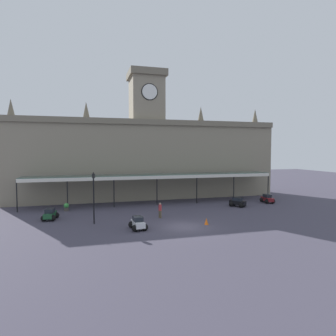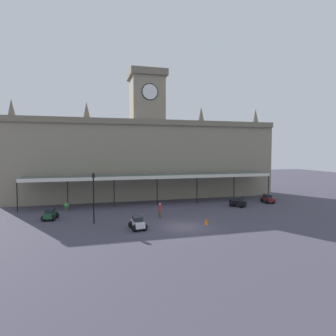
{
  "view_description": "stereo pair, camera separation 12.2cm",
  "coord_description": "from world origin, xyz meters",
  "px_view_note": "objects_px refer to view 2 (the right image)",
  "views": [
    {
      "loc": [
        -8.75,
        -25.99,
        7.31
      ],
      "look_at": [
        0.0,
        5.91,
        5.29
      ],
      "focal_mm": 31.1,
      "sensor_mm": 36.0,
      "label": 1
    },
    {
      "loc": [
        -8.63,
        -26.02,
        7.31
      ],
      "look_at": [
        0.0,
        5.91,
        5.29
      ],
      "focal_mm": 31.1,
      "sensor_mm": 36.0,
      "label": 2
    }
  ],
  "objects_px": {
    "car_green_sedan": "(50,215)",
    "car_white_sedan": "(138,224)",
    "victorian_lamppost": "(94,192)",
    "planter_forecourt_centre": "(66,207)",
    "car_black_sedan": "(238,203)",
    "car_maroon_sedan": "(268,199)",
    "pedestrian_crossing_forecourt": "(160,210)",
    "traffic_cone": "(206,221)"
  },
  "relations": [
    {
      "from": "victorian_lamppost",
      "to": "traffic_cone",
      "type": "relative_size",
      "value": 8.0
    },
    {
      "from": "car_white_sedan",
      "to": "planter_forecourt_centre",
      "type": "height_order",
      "value": "car_white_sedan"
    },
    {
      "from": "planter_forecourt_centre",
      "to": "car_black_sedan",
      "type": "bearing_deg",
      "value": -7.95
    },
    {
      "from": "car_maroon_sedan",
      "to": "car_green_sedan",
      "type": "distance_m",
      "value": 28.07
    },
    {
      "from": "car_black_sedan",
      "to": "car_green_sedan",
      "type": "relative_size",
      "value": 1.04
    },
    {
      "from": "car_maroon_sedan",
      "to": "victorian_lamppost",
      "type": "distance_m",
      "value": 24.31
    },
    {
      "from": "victorian_lamppost",
      "to": "traffic_cone",
      "type": "height_order",
      "value": "victorian_lamppost"
    },
    {
      "from": "car_green_sedan",
      "to": "car_white_sedan",
      "type": "bearing_deg",
      "value": -36.26
    },
    {
      "from": "car_white_sedan",
      "to": "victorian_lamppost",
      "type": "bearing_deg",
      "value": 140.53
    },
    {
      "from": "car_white_sedan",
      "to": "pedestrian_crossing_forecourt",
      "type": "bearing_deg",
      "value": 51.35
    },
    {
      "from": "car_black_sedan",
      "to": "victorian_lamppost",
      "type": "height_order",
      "value": "victorian_lamppost"
    },
    {
      "from": "car_black_sedan",
      "to": "car_green_sedan",
      "type": "xyz_separation_m",
      "value": [
        -22.59,
        -1.25,
        0.0
      ]
    },
    {
      "from": "planter_forecourt_centre",
      "to": "car_green_sedan",
      "type": "bearing_deg",
      "value": -107.37
    },
    {
      "from": "car_maroon_sedan",
      "to": "planter_forecourt_centre",
      "type": "height_order",
      "value": "car_maroon_sedan"
    },
    {
      "from": "car_black_sedan",
      "to": "car_white_sedan",
      "type": "distance_m",
      "value": 16.06
    },
    {
      "from": "car_black_sedan",
      "to": "car_green_sedan",
      "type": "distance_m",
      "value": 22.63
    },
    {
      "from": "car_maroon_sedan",
      "to": "car_white_sedan",
      "type": "height_order",
      "value": "same"
    },
    {
      "from": "car_green_sedan",
      "to": "planter_forecourt_centre",
      "type": "bearing_deg",
      "value": 72.63
    },
    {
      "from": "victorian_lamppost",
      "to": "traffic_cone",
      "type": "bearing_deg",
      "value": -17.24
    },
    {
      "from": "car_green_sedan",
      "to": "victorian_lamppost",
      "type": "distance_m",
      "value": 5.93
    },
    {
      "from": "car_green_sedan",
      "to": "victorian_lamppost",
      "type": "height_order",
      "value": "victorian_lamppost"
    },
    {
      "from": "traffic_cone",
      "to": "planter_forecourt_centre",
      "type": "distance_m",
      "value": 17.28
    },
    {
      "from": "car_white_sedan",
      "to": "pedestrian_crossing_forecourt",
      "type": "relative_size",
      "value": 1.27
    },
    {
      "from": "car_green_sedan",
      "to": "traffic_cone",
      "type": "relative_size",
      "value": 3.36
    },
    {
      "from": "car_black_sedan",
      "to": "traffic_cone",
      "type": "height_order",
      "value": "car_black_sedan"
    },
    {
      "from": "car_maroon_sedan",
      "to": "car_black_sedan",
      "type": "bearing_deg",
      "value": -165.52
    },
    {
      "from": "car_green_sedan",
      "to": "planter_forecourt_centre",
      "type": "xyz_separation_m",
      "value": [
        1.32,
        4.22,
        -0.01
      ]
    },
    {
      "from": "car_green_sedan",
      "to": "car_white_sedan",
      "type": "distance_m",
      "value": 10.31
    },
    {
      "from": "car_black_sedan",
      "to": "car_maroon_sedan",
      "type": "height_order",
      "value": "same"
    },
    {
      "from": "car_green_sedan",
      "to": "pedestrian_crossing_forecourt",
      "type": "xyz_separation_m",
      "value": [
        11.35,
        -2.31,
        0.41
      ]
    },
    {
      "from": "car_black_sedan",
      "to": "pedestrian_crossing_forecourt",
      "type": "bearing_deg",
      "value": -162.44
    },
    {
      "from": "car_maroon_sedan",
      "to": "pedestrian_crossing_forecourt",
      "type": "distance_m",
      "value": 17.32
    },
    {
      "from": "pedestrian_crossing_forecourt",
      "to": "planter_forecourt_centre",
      "type": "height_order",
      "value": "pedestrian_crossing_forecourt"
    },
    {
      "from": "car_maroon_sedan",
      "to": "traffic_cone",
      "type": "xyz_separation_m",
      "value": [
        -12.86,
        -8.84,
        -0.18
      ]
    },
    {
      "from": "car_black_sedan",
      "to": "pedestrian_crossing_forecourt",
      "type": "relative_size",
      "value": 1.35
    },
    {
      "from": "car_maroon_sedan",
      "to": "victorian_lamppost",
      "type": "xyz_separation_m",
      "value": [
        -23.52,
        -5.54,
        2.68
      ]
    },
    {
      "from": "car_black_sedan",
      "to": "car_maroon_sedan",
      "type": "xyz_separation_m",
      "value": [
        5.35,
        1.38,
        0.0
      ]
    },
    {
      "from": "victorian_lamppost",
      "to": "planter_forecourt_centre",
      "type": "height_order",
      "value": "victorian_lamppost"
    },
    {
      "from": "car_maroon_sedan",
      "to": "car_white_sedan",
      "type": "relative_size",
      "value": 0.98
    },
    {
      "from": "victorian_lamppost",
      "to": "planter_forecourt_centre",
      "type": "xyz_separation_m",
      "value": [
        -3.11,
        7.12,
        -2.69
      ]
    },
    {
      "from": "pedestrian_crossing_forecourt",
      "to": "car_maroon_sedan",
      "type": "bearing_deg",
      "value": 16.58
    },
    {
      "from": "car_white_sedan",
      "to": "victorian_lamppost",
      "type": "xyz_separation_m",
      "value": [
        -3.88,
        3.2,
        2.68
      ]
    }
  ]
}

